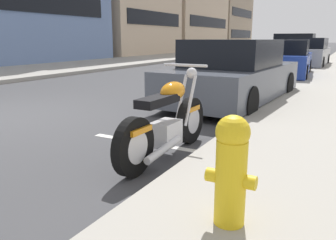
{
  "coord_description": "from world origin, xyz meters",
  "views": [
    {
      "loc": [
        -3.89,
        -5.73,
        1.44
      ],
      "look_at": [
        -0.29,
        -3.8,
        0.46
      ],
      "focal_mm": 36.23,
      "sensor_mm": 36.0,
      "label": 1
    }
  ],
  "objects": [
    {
      "name": "sidewalk_far_curb",
      "position": [
        12.0,
        6.6,
        0.07
      ],
      "size": [
        120.0,
        5.0,
        0.14
      ],
      "primitive_type": "cube",
      "color": "gray",
      "rests_on": "ground"
    },
    {
      "name": "parking_stall_stripe",
      "position": [
        0.0,
        -3.5,
        0.0
      ],
      "size": [
        0.12,
        2.2,
        0.01
      ],
      "primitive_type": "cube",
      "color": "silver",
      "rests_on": "ground"
    },
    {
      "name": "parked_motorcycle",
      "position": [
        -0.35,
        -3.81,
        0.43
      ],
      "size": [
        2.02,
        0.62,
        1.12
      ],
      "rotation": [
        0.0,
        0.0,
        -0.02
      ],
      "color": "black",
      "rests_on": "ground"
    },
    {
      "name": "parked_car_near_corner",
      "position": [
        9.37,
        -3.48,
        0.65
      ],
      "size": [
        4.21,
        2.06,
        1.39
      ],
      "rotation": [
        0.0,
        0.0,
        0.07
      ],
      "color": "navy",
      "rests_on": "ground"
    },
    {
      "name": "townhouse_far_uphill",
      "position": [
        46.0,
        13.74,
        4.69
      ],
      "size": [
        11.43,
        9.76,
        9.38
      ],
      "color": "tan",
      "rests_on": "ground"
    },
    {
      "name": "parked_car_mid_block",
      "position": [
        3.54,
        -3.42,
        0.65
      ],
      "size": [
        4.55,
        2.1,
        1.42
      ],
      "rotation": [
        0.0,
        0.0,
        -0.06
      ],
      "color": "#4C515B",
      "rests_on": "ground"
    },
    {
      "name": "parked_car_behind_motorcycle",
      "position": [
        15.02,
        -3.71,
        0.7
      ],
      "size": [
        4.54,
        1.85,
        1.47
      ],
      "rotation": [
        0.0,
        0.0,
        -0.01
      ],
      "color": "gray",
      "rests_on": "ground"
    },
    {
      "name": "fire_hydrant",
      "position": [
        -1.73,
        -5.07,
        0.56
      ],
      "size": [
        0.24,
        0.36,
        0.8
      ],
      "color": "gold",
      "rests_on": "sidewalk_near_curb"
    },
    {
      "name": "crossing_truck",
      "position": [
        34.87,
        -0.09,
        1.01
      ],
      "size": [
        2.23,
        5.54,
        1.93
      ],
      "rotation": [
        0.0,
        0.0,
        1.51
      ],
      "color": "black",
      "rests_on": "ground"
    }
  ]
}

